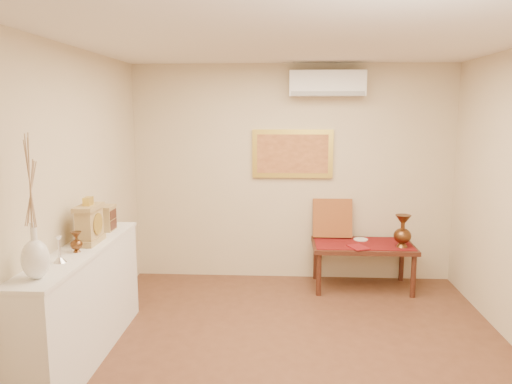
# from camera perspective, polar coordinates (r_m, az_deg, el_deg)

# --- Properties ---
(floor) EXTENTS (4.50, 4.50, 0.00)m
(floor) POSITION_cam_1_polar(r_m,az_deg,el_deg) (4.53, 4.42, -18.84)
(floor) COLOR brown
(floor) RESTS_ON ground
(ceiling) EXTENTS (4.50, 4.50, 0.00)m
(ceiling) POSITION_cam_1_polar(r_m,az_deg,el_deg) (4.03, 4.93, 17.35)
(ceiling) COLOR silver
(ceiling) RESTS_ON ground
(wall_back) EXTENTS (4.00, 0.02, 2.70)m
(wall_back) POSITION_cam_1_polar(r_m,az_deg,el_deg) (6.29, 4.17, 2.14)
(wall_back) COLOR beige
(wall_back) RESTS_ON ground
(wall_front) EXTENTS (4.00, 0.02, 2.70)m
(wall_front) POSITION_cam_1_polar(r_m,az_deg,el_deg) (1.91, 6.34, -14.98)
(wall_front) COLOR beige
(wall_front) RESTS_ON ground
(wall_left) EXTENTS (0.02, 4.50, 2.70)m
(wall_left) POSITION_cam_1_polar(r_m,az_deg,el_deg) (4.49, -21.82, -1.43)
(wall_left) COLOR beige
(wall_left) RESTS_ON ground
(white_vase) EXTENTS (0.19, 0.19, 1.01)m
(white_vase) POSITION_cam_1_polar(r_m,az_deg,el_deg) (3.71, -24.25, -1.61)
(white_vase) COLOR white
(white_vase) RESTS_ON display_ledge
(candlestick) EXTENTS (0.10, 0.10, 0.21)m
(candlestick) POSITION_cam_1_polar(r_m,az_deg,el_deg) (4.12, -21.58, -6.11)
(candlestick) COLOR silver
(candlestick) RESTS_ON display_ledge
(brass_urn_small) EXTENTS (0.10, 0.10, 0.22)m
(brass_urn_small) POSITION_cam_1_polar(r_m,az_deg,el_deg) (4.37, -19.86, -5.07)
(brass_urn_small) COLOR brown
(brass_urn_small) RESTS_ON display_ledge
(table_cloth) EXTENTS (1.14, 0.59, 0.01)m
(table_cloth) POSITION_cam_1_polar(r_m,az_deg,el_deg) (6.15, 12.11, -5.77)
(table_cloth) COLOR maroon
(table_cloth) RESTS_ON low_table
(brass_urn_tall) EXTENTS (0.21, 0.21, 0.46)m
(brass_urn_tall) POSITION_cam_1_polar(r_m,az_deg,el_deg) (6.05, 16.43, -3.92)
(brass_urn_tall) COLOR brown
(brass_urn_tall) RESTS_ON table_cloth
(plate) EXTENTS (0.17, 0.17, 0.01)m
(plate) POSITION_cam_1_polar(r_m,az_deg,el_deg) (6.30, 11.88, -5.32)
(plate) COLOR white
(plate) RESTS_ON table_cloth
(menu) EXTENTS (0.26, 0.30, 0.01)m
(menu) POSITION_cam_1_polar(r_m,az_deg,el_deg) (5.94, 11.61, -6.20)
(menu) COLOR maroon
(menu) RESTS_ON table_cloth
(cushion) EXTENTS (0.48, 0.20, 0.49)m
(cushion) POSITION_cam_1_polar(r_m,az_deg,el_deg) (6.32, 8.72, -2.96)
(cushion) COLOR maroon
(cushion) RESTS_ON table_cloth
(display_ledge) EXTENTS (0.37, 2.02, 0.98)m
(display_ledge) POSITION_cam_1_polar(r_m,az_deg,el_deg) (4.65, -19.16, -11.94)
(display_ledge) COLOR white
(display_ledge) RESTS_ON floor
(mantel_clock) EXTENTS (0.17, 0.36, 0.41)m
(mantel_clock) POSITION_cam_1_polar(r_m,az_deg,el_deg) (4.61, -18.49, -3.45)
(mantel_clock) COLOR tan
(mantel_clock) RESTS_ON display_ledge
(wooden_chest) EXTENTS (0.16, 0.21, 0.24)m
(wooden_chest) POSITION_cam_1_polar(r_m,az_deg,el_deg) (5.05, -16.80, -2.86)
(wooden_chest) COLOR tan
(wooden_chest) RESTS_ON display_ledge
(low_table) EXTENTS (1.20, 0.70, 0.55)m
(low_table) POSITION_cam_1_polar(r_m,az_deg,el_deg) (6.17, 12.09, -6.39)
(low_table) COLOR #431E14
(low_table) RESTS_ON floor
(painting) EXTENTS (1.00, 0.06, 0.60)m
(painting) POSITION_cam_1_polar(r_m,az_deg,el_deg) (6.24, 4.20, 4.39)
(painting) COLOR gold
(painting) RESTS_ON wall_back
(ac_unit) EXTENTS (0.90, 0.25, 0.30)m
(ac_unit) POSITION_cam_1_polar(r_m,az_deg,el_deg) (6.14, 8.13, 12.17)
(ac_unit) COLOR silver
(ac_unit) RESTS_ON wall_back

